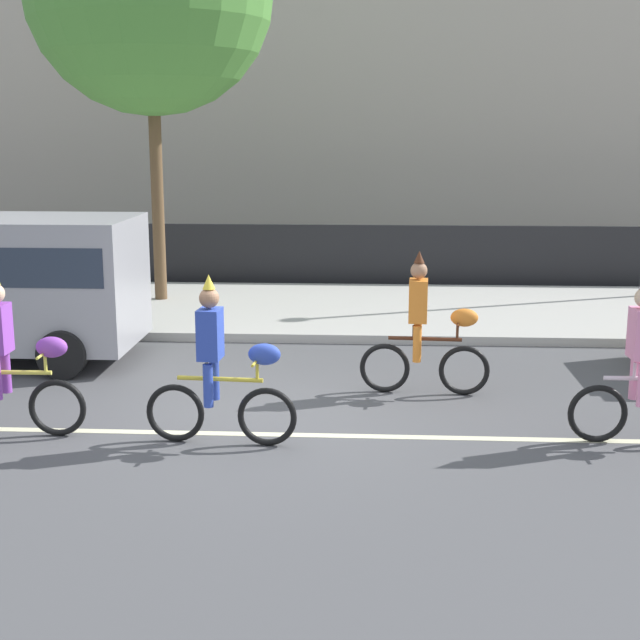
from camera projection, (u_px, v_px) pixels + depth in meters
The scene contains 8 objects.
ground_plane at pixel (251, 420), 10.79m from camera, with size 80.00×80.00×0.00m, color #4C4C4F.
road_centre_line at pixel (246, 434), 10.30m from camera, with size 36.00×0.14×0.01m, color beige.
sidewalk_curb at pixel (296, 309), 17.12m from camera, with size 60.00×5.00×0.15m, color #ADAAA3.
fence_line at pixel (307, 256), 19.82m from camera, with size 40.00×0.08×1.40m, color black.
building_backdrop at pixel (381, 118), 27.47m from camera, with size 28.00×8.00×7.64m, color #B2A899.
parade_cyclist_purple at pixel (10, 365), 10.10m from camera, with size 1.72×0.50×1.92m.
parade_cyclist_cobalt at pixel (221, 371), 9.83m from camera, with size 1.72×0.50×1.92m.
parade_cyclist_orange at pixel (426, 332), 11.72m from camera, with size 1.72×0.50×1.92m.
Camera 1 is at (1.42, -10.23, 3.45)m, focal length 50.00 mm.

